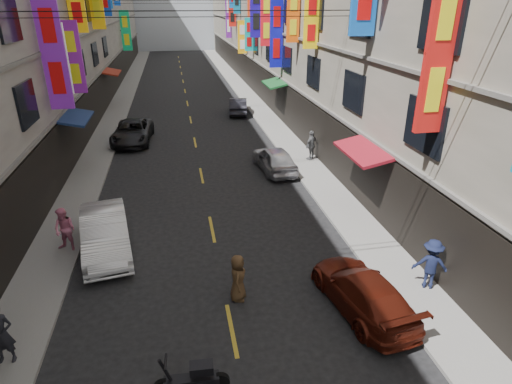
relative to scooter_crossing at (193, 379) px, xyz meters
name	(u,v)px	position (x,y,z in m)	size (l,w,h in m)	color
sidewalk_left	(119,105)	(-4.82, 31.95, -0.38)	(2.00, 90.00, 0.12)	slate
sidewalk_right	(252,100)	(7.18, 31.95, -0.38)	(2.00, 90.00, 0.12)	slate
street_awnings	(173,113)	(-0.08, 15.95, 2.56)	(13.99, 35.20, 0.41)	#154F28
lane_markings	(189,111)	(1.18, 28.95, -0.44)	(0.12, 80.20, 0.01)	gold
scooter_crossing	(193,379)	(0.00, 0.00, 0.00)	(1.80, 0.50, 1.14)	black
scooter_far_right	(266,164)	(4.68, 13.82, 0.00)	(0.69, 1.77, 1.14)	black
car_left_mid	(105,233)	(-2.82, 7.02, 0.32)	(1.61, 4.61, 1.52)	white
car_left_far	(133,132)	(-2.82, 20.75, 0.26)	(2.34, 5.06, 1.41)	black
car_right_near	(363,291)	(5.18, 2.15, 0.18)	(1.73, 4.25, 1.23)	#601D10
car_right_mid	(274,159)	(5.18, 13.93, 0.25)	(1.63, 4.05, 1.38)	silver
car_right_far	(238,106)	(5.18, 27.23, 0.21)	(1.39, 3.98, 1.31)	#25242B
pedestrian_lnear	(1,334)	(-4.64, 1.79, 0.54)	(0.63, 0.58, 1.73)	black
pedestrian_lfar	(65,230)	(-4.22, 7.18, 0.51)	(0.81, 0.56, 1.67)	pink
pedestrian_rnear	(431,264)	(7.66, 2.63, 0.53)	(1.10, 0.57, 1.71)	#131935
pedestrian_rfar	(311,145)	(7.62, 15.02, 0.54)	(1.01, 0.57, 1.72)	#5F6062
pedestrian_crossing	(238,278)	(1.58, 3.30, 0.34)	(0.77, 0.52, 1.57)	#4D361F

